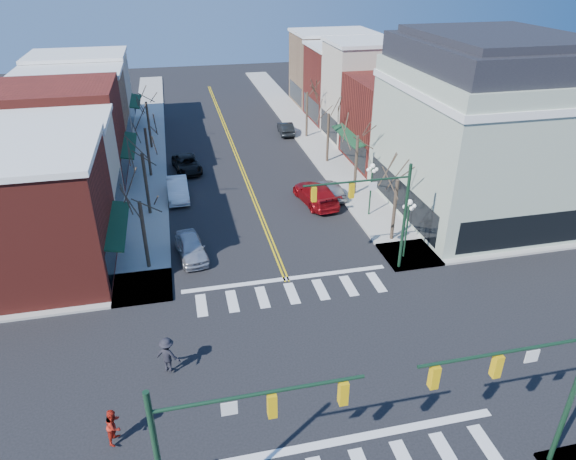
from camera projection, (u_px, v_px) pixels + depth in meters
ground at (320, 364)px, 25.49m from camera, size 160.00×160.00×0.00m
sidewalk_left at (146, 209)px, 40.93m from camera, size 3.50×70.00×0.15m
sidewalk_right at (354, 189)px, 44.34m from camera, size 3.50×70.00×0.15m
bldg_left_brick_a at (19, 219)px, 30.67m from camera, size 10.00×8.50×8.00m
bldg_left_stucco_a at (44, 175)px, 37.45m from camera, size 10.00×7.00×7.50m
bldg_left_brick_b at (60, 135)px, 44.09m from camera, size 10.00×9.00×8.50m
bldg_left_tan at (74, 114)px, 51.34m from camera, size 10.00×7.50×7.80m
bldg_left_stucco_b at (83, 94)px, 57.90m from camera, size 10.00×8.00×8.20m
bldg_right_brick_a at (404, 121)px, 48.74m from camera, size 10.00×8.50×8.00m
bldg_right_stucco at (375, 92)px, 54.93m from camera, size 10.00×7.00×10.00m
bldg_right_brick_b at (351, 84)px, 61.72m from camera, size 10.00×8.00×8.50m
bldg_right_tan at (332, 69)px, 68.48m from camera, size 10.00×8.00×9.00m
victorian_corner at (483, 127)px, 38.01m from camera, size 12.25×14.25×13.30m
traffic_mast_near_left at (218, 441)px, 15.83m from camera, size 6.60×0.28×7.20m
traffic_mast_near_right at (534, 383)px, 17.99m from camera, size 6.60×0.28×7.20m
traffic_mast_far_right at (378, 205)px, 30.70m from camera, size 6.60×0.28×7.20m
lamppost_corner at (408, 219)px, 32.99m from camera, size 0.36×0.36×4.33m
lamppost_midblock at (371, 181)px, 38.58m from camera, size 0.36×0.36×4.33m
tree_left_a at (145, 236)px, 32.18m from camera, size 0.24×0.24×4.76m
tree_left_b at (146, 185)px, 38.99m from camera, size 0.24×0.24×5.04m
tree_left_c at (148, 153)px, 45.97m from camera, size 0.24×0.24×4.55m
tree_left_d at (149, 126)px, 52.76m from camera, size 0.24×0.24×4.90m
tree_right_a at (394, 211)px, 35.49m from camera, size 0.24×0.24×4.62m
tree_right_b at (356, 166)px, 42.23m from camera, size 0.24×0.24×5.18m
tree_right_c at (328, 138)px, 49.18m from camera, size 0.24×0.24×4.83m
tree_right_d at (307, 115)px, 56.02m from camera, size 0.24×0.24×4.97m
car_left_near at (191, 247)px, 34.18m from camera, size 2.32×4.54×1.48m
car_left_mid at (178, 189)px, 42.57m from camera, size 1.77×4.81×1.57m
car_left_far at (187, 164)px, 47.96m from camera, size 2.89×5.13×1.35m
car_right_near at (316, 194)px, 41.64m from camera, size 3.07×5.94×1.65m
car_right_mid at (331, 189)px, 42.82m from camera, size 1.77×4.11×1.38m
car_right_far at (286, 128)px, 57.87m from camera, size 1.66×4.22×1.37m
pedestrian_red_b at (114, 425)px, 20.94m from camera, size 0.87×0.98×1.68m
pedestrian_dark_b at (168, 355)px, 24.48m from camera, size 1.42×1.21×1.90m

